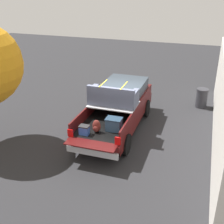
{
  "coord_description": "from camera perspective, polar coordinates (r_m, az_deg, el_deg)",
  "views": [
    {
      "loc": [
        -10.71,
        -3.38,
        5.97
      ],
      "look_at": [
        -0.6,
        0.0,
        1.1
      ],
      "focal_mm": 46.56,
      "sensor_mm": 36.0,
      "label": 1
    }
  ],
  "objects": [
    {
      "name": "ground_plane",
      "position": [
        12.72,
        0.86,
        -3.44
      ],
      "size": [
        40.0,
        40.0,
        0.0
      ],
      "primitive_type": "plane",
      "color": "#262628"
    },
    {
      "name": "building_facade",
      "position": [
        12.11,
        20.93,
        1.56
      ],
      "size": [
        11.65,
        0.36,
        3.14
      ],
      "primitive_type": "cube",
      "color": "silver",
      "rests_on": "ground_plane"
    },
    {
      "name": "pickup_truck",
      "position": [
        12.61,
        1.39,
        1.1
      ],
      "size": [
        6.05,
        2.06,
        2.23
      ],
      "color": "#470F0F",
      "rests_on": "ground_plane"
    },
    {
      "name": "trash_can",
      "position": [
        15.45,
        17.19,
        2.66
      ],
      "size": [
        0.6,
        0.6,
        0.98
      ],
      "color": "#2D2D33",
      "rests_on": "ground_plane"
    }
  ]
}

